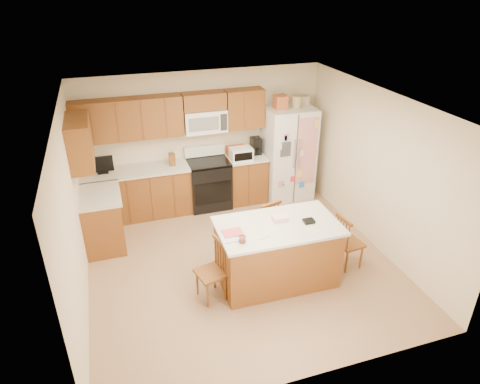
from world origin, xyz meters
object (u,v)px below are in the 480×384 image
object	(u,v)px
windsor_chair_back	(265,227)
windsor_chair_right	(348,243)
island	(277,252)
windsor_chair_left	(212,272)
refrigerator	(288,152)
stove	(209,183)

from	to	relation	value
windsor_chair_back	windsor_chair_right	world-z (taller)	windsor_chair_back
island	windsor_chair_back	xyz separation A→B (m)	(0.10, 0.74, -0.03)
island	windsor_chair_left	distance (m)	0.98
windsor_chair_left	windsor_chair_right	size ratio (longest dim) A/B	1.02
refrigerator	windsor_chair_back	bearing A→B (deg)	-123.19
windsor_chair_back	refrigerator	bearing A→B (deg)	56.81
stove	refrigerator	size ratio (longest dim) A/B	0.55
windsor_chair_left	stove	bearing A→B (deg)	76.87
stove	windsor_chair_right	bearing A→B (deg)	-58.94
island	windsor_chair_left	world-z (taller)	island
stove	windsor_chair_right	distance (m)	2.93
refrigerator	windsor_chair_back	world-z (taller)	refrigerator
stove	windsor_chair_right	size ratio (longest dim) A/B	1.30
windsor_chair_back	windsor_chair_right	size ratio (longest dim) A/B	1.06
stove	windsor_chair_right	xyz separation A→B (m)	(1.51, -2.51, -0.06)
stove	windsor_chair_left	size ratio (longest dim) A/B	1.28
windsor_chair_left	refrigerator	bearing A→B (deg)	49.11
windsor_chair_left	windsor_chair_back	distance (m)	1.36
windsor_chair_back	island	bearing A→B (deg)	-98.05
windsor_chair_right	island	bearing A→B (deg)	178.54
stove	island	world-z (taller)	stove
refrigerator	island	distance (m)	2.73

